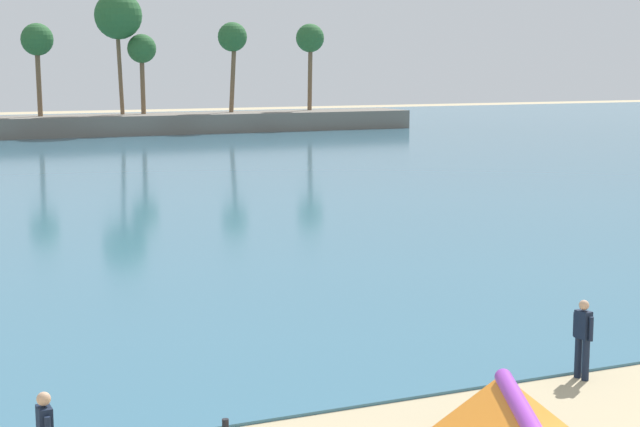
# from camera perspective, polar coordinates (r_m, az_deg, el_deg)

# --- Properties ---
(person_at_waterline) EXTENTS (0.22, 0.55, 1.67)m
(person_at_waterline) POSITION_cam_1_polar(r_m,az_deg,el_deg) (21.63, 14.53, -6.71)
(person_at_waterline) COLOR #141E33
(person_at_waterline) RESTS_ON ground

